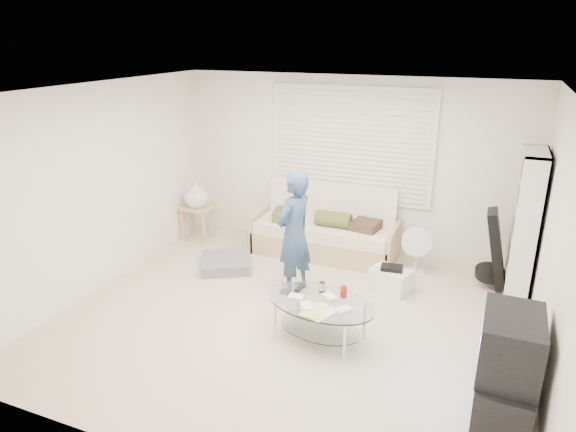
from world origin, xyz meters
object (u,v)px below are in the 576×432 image
at_px(tv_unit, 507,366).
at_px(coffee_table, 320,309).
at_px(bookshelf, 525,224).
at_px(futon_sofa, 325,232).

bearing_deg(tv_unit, coffee_table, 165.98).
height_order(bookshelf, tv_unit, bookshelf).
bearing_deg(tv_unit, bookshelf, 86.96).
bearing_deg(coffee_table, bookshelf, 45.25).
relative_size(tv_unit, coffee_table, 0.71).
bearing_deg(futon_sofa, tv_unit, -46.81).
bearing_deg(tv_unit, futon_sofa, 133.19).
relative_size(futon_sofa, bookshelf, 1.15).
distance_m(futon_sofa, coffee_table, 2.24).
height_order(bookshelf, coffee_table, bookshelf).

